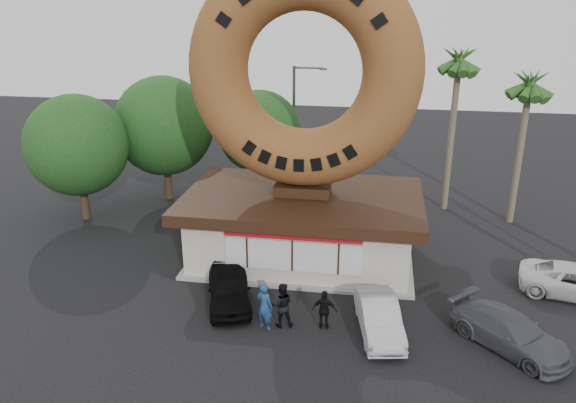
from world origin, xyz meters
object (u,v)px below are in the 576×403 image
Objects in this scene: giant_donut at (304,72)px; person_right at (325,310)px; person_left at (265,306)px; car_silver at (379,317)px; street_lamp at (296,122)px; car_grey at (510,331)px; car_black at (229,288)px; donut_shop at (302,224)px; person_center at (282,305)px.

giant_donut reaches higher than person_right.
car_silver is (4.35, 0.45, -0.30)m from person_left.
street_lamp reaches higher than car_silver.
car_grey is (9.06, 0.26, -0.30)m from person_left.
street_lamp is at bearing -74.43° from person_right.
car_black is (-0.54, -14.79, -3.76)m from street_lamp.
donut_shop is 1.08× the size of giant_donut.
donut_shop reaches higher than person_center.
car_black is at bearing -116.64° from donut_shop.
street_lamp reaches higher than person_left.
person_left is 0.46× the size of car_black.
car_black is (-2.39, -4.79, -8.26)m from giant_donut.
person_right reaches higher than car_silver.
giant_donut is at bearing 99.46° from car_grey.
person_right reaches higher than car_black.
car_silver reaches higher than car_grey.
car_black reaches higher than car_silver.
donut_shop is at bearing -79.50° from street_lamp.
donut_shop is at bearing 112.18° from car_silver.
person_left is at bearing -85.42° from street_lamp.
donut_shop is at bearing -70.77° from person_left.
giant_donut is at bearing -79.49° from street_lamp.
person_right is (1.73, -6.00, -8.17)m from giant_donut.
car_silver is 4.71m from car_grey.
giant_donut reaches higher than car_silver.
car_silver is at bearing 168.92° from person_center.
donut_shop is 6.30m from person_right.
car_black is (-2.39, -4.77, -1.05)m from donut_shop.
car_grey is at bearing -13.01° from car_silver.
street_lamp is 1.75× the size of car_grey.
car_black is (-2.47, 1.30, -0.20)m from person_center.
person_center is 3.75m from car_silver.
street_lamp is (-1.86, 10.02, 2.72)m from donut_shop.
person_left is at bearing 9.89° from person_center.
person_center is (0.08, -6.08, -0.85)m from donut_shop.
car_black is at bearing -13.34° from person_right.
person_right is (1.73, -5.98, -0.96)m from donut_shop.
donut_shop is at bearing -70.95° from person_right.
donut_shop reaches higher than car_silver.
person_left is 0.42× the size of car_grey.
giant_donut is at bearing -70.76° from person_left.
car_black is 1.04× the size of car_silver.
giant_donut is 11.12m from street_lamp.
person_left is 9.07m from car_grey.
giant_donut reaches higher than street_lamp.
person_center is 8.44m from car_grey.
person_center is at bearing 135.01° from car_grey.
person_left is at bearing -94.88° from giant_donut.
person_center reaches higher than car_silver.
person_right is at bearing -146.66° from person_left.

